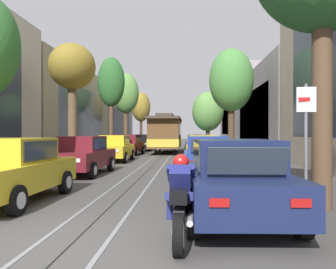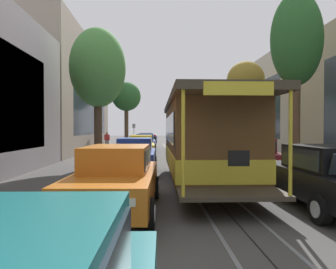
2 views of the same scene
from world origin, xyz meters
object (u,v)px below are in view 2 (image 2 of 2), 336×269
parked_car_maroon_fourth_left (252,155)px  parked_car_blue_fourth_right (135,155)px  parked_car_blue_second_right (145,142)px  pedestrian_on_left_pavement (107,139)px  street_tree_kerb_left_mid (297,42)px  cable_car_trolley (202,138)px  parked_car_maroon_second_left (203,143)px  parked_car_yellow_mid_right (141,146)px  parked_car_yellow_mid_left (219,147)px  street_tree_kerb_left_near (215,107)px  parked_car_yellow_near_left (194,140)px  parked_car_navy_near_right (146,140)px  street_tree_kerb_right_near (126,97)px  street_tree_kerb_left_second (245,82)px  street_tree_kerb_right_second (98,69)px  parked_car_orange_fifth_right (117,178)px  street_sign_post (134,132)px  fire_hydrant (126,147)px  motorcycle_with_rider (155,141)px  parked_car_black_fifth_left (325,176)px

parked_car_maroon_fourth_left → parked_car_blue_fourth_right: same height
parked_car_blue_second_right → pedestrian_on_left_pavement: size_ratio=2.56×
street_tree_kerb_left_mid → cable_car_trolley: 6.27m
parked_car_maroon_second_left → parked_car_yellow_mid_right: bearing=47.7°
parked_car_yellow_mid_left → street_tree_kerb_left_near: street_tree_kerb_left_near is taller
parked_car_yellow_near_left → parked_car_navy_near_right: same height
parked_car_blue_fourth_right → pedestrian_on_left_pavement: (3.97, -16.85, 0.17)m
parked_car_maroon_second_left → cable_car_trolley: size_ratio=0.48×
street_tree_kerb_left_mid → pedestrian_on_left_pavement: 21.74m
parked_car_yellow_mid_left → parked_car_maroon_fourth_left: 6.24m
parked_car_blue_second_right → parked_car_maroon_fourth_left: bearing=111.8°
parked_car_blue_fourth_right → street_tree_kerb_right_near: (2.16, -18.74, 4.67)m
parked_car_yellow_mid_left → pedestrian_on_left_pavement: (9.21, -10.98, 0.17)m
street_tree_kerb_left_second → street_tree_kerb_right_near: (9.57, -11.57, 0.11)m
parked_car_navy_near_right → street_tree_kerb_right_second: street_tree_kerb_right_second is taller
street_tree_kerb_right_second → cable_car_trolley: 8.35m
parked_car_orange_fifth_right → street_sign_post: street_sign_post is taller
parked_car_yellow_near_left → street_tree_kerb_right_second: street_tree_kerb_right_second is taller
parked_car_yellow_mid_left → parked_car_navy_near_right: (5.31, -13.88, 0.00)m
parked_car_navy_near_right → parked_car_orange_fifth_right: same height
parked_car_orange_fifth_right → street_tree_kerb_left_mid: 10.14m
street_tree_kerb_left_near → street_tree_kerb_right_near: 9.62m
parked_car_yellow_near_left → parked_car_yellow_mid_left: size_ratio=1.01×
fire_hydrant → parked_car_yellow_near_left: bearing=-136.5°
street_tree_kerb_right_second → parked_car_blue_second_right: bearing=-102.2°
street_tree_kerb_right_near → parked_car_blue_fourth_right: bearing=96.6°
parked_car_yellow_near_left → fire_hydrant: (6.81, 6.47, -0.38)m
parked_car_yellow_mid_left → parked_car_orange_fifth_right: bearing=67.2°
parked_car_maroon_second_left → street_tree_kerb_left_near: street_tree_kerb_left_near is taller
street_tree_kerb_right_second → fire_hydrant: 10.47m
parked_car_yellow_mid_right → motorcycle_with_rider: size_ratio=2.20×
parked_car_blue_second_right → parked_car_orange_fifth_right: same height
parked_car_yellow_near_left → street_tree_kerb_left_near: street_tree_kerb_left_near is taller
parked_car_black_fifth_left → motorcycle_with_rider: size_ratio=2.20×
parked_car_maroon_second_left → motorcycle_with_rider: (4.24, -8.68, -0.15)m
parked_car_navy_near_right → parked_car_orange_fifth_right: bearing=90.1°
parked_car_yellow_near_left → parked_car_orange_fifth_right: size_ratio=1.00×
parked_car_navy_near_right → parked_car_blue_fourth_right: bearing=90.2°
street_tree_kerb_right_near → parked_car_yellow_near_left: bearing=176.8°
parked_car_navy_near_right → motorcycle_with_rider: 1.78m
street_tree_kerb_right_second → parked_car_orange_fifth_right: bearing=103.2°
street_tree_kerb_left_second → parked_car_orange_fifth_right: bearing=61.7°
parked_car_yellow_mid_left → street_tree_kerb_left_mid: bearing=103.9°
parked_car_orange_fifth_right → motorcycle_with_rider: size_ratio=2.22×
street_tree_kerb_right_near → cable_car_trolley: size_ratio=0.78×
parked_car_yellow_near_left → pedestrian_on_left_pavement: (9.19, 1.48, 0.17)m
fire_hydrant → street_sign_post: 8.10m
cable_car_trolley → pedestrian_on_left_pavement: bearing=-71.7°
parked_car_maroon_fourth_left → parked_car_blue_fourth_right: (5.41, -0.36, 0.00)m
street_tree_kerb_left_second → street_tree_kerb_right_second: bearing=25.3°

